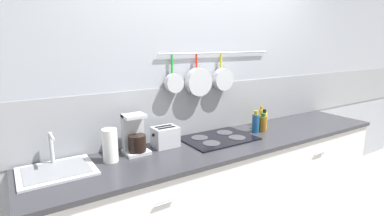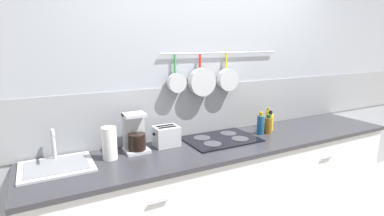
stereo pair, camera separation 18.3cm
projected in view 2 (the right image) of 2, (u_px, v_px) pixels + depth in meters
name	position (u px, v px, depth m)	size (l,w,h in m)	color
wall_back	(210.00, 92.00, 2.81)	(7.20, 0.15, 2.60)	#999EA8
cabinet_base	(231.00, 191.00, 2.68)	(3.27, 0.64, 0.86)	silver
countertop	(232.00, 144.00, 2.58)	(3.31, 0.66, 0.03)	#2D2D33
sink_basin	(56.00, 165.00, 2.05)	(0.47, 0.39, 0.24)	#B7BABF
paper_towel_roll	(109.00, 143.00, 2.18)	(0.11, 0.11, 0.24)	white
coffee_maker	(135.00, 136.00, 2.34)	(0.18, 0.18, 0.31)	#B7BABF
toaster	(166.00, 136.00, 2.47)	(0.22, 0.16, 0.17)	#B7BABF
cooktop	(221.00, 139.00, 2.63)	(0.63, 0.44, 0.01)	black
bottle_sesame_oil	(261.00, 124.00, 2.78)	(0.07, 0.07, 0.21)	navy
bottle_dish_soap	(268.00, 125.00, 2.80)	(0.07, 0.07, 0.18)	#8C5919
bottle_cooking_wine	(270.00, 122.00, 2.89)	(0.06, 0.06, 0.20)	yellow
bottle_vinegar	(268.00, 118.00, 3.01)	(0.05, 0.05, 0.20)	yellow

